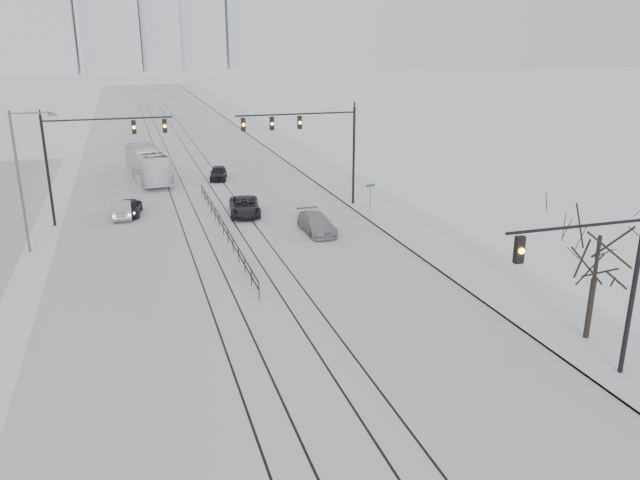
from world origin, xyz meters
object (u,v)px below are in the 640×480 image
Objects in this scene: traffic_mast_near at (602,275)px; sedan_nb_right at (317,224)px; sedan_nb_front at (245,206)px; bare_tree at (599,247)px; sedan_nb_far at (218,173)px; sedan_sb_outer at (122,209)px; box_truck at (148,165)px; sedan_sb_inner at (130,207)px.

sedan_nb_right is at bearing 101.09° from traffic_mast_near.
traffic_mast_near reaches higher than sedan_nb_front.
bare_tree is at bearing -59.60° from sedan_nb_front.
traffic_mast_near is at bearing -67.32° from sedan_nb_far.
sedan_nb_front reaches higher than sedan_sb_outer.
sedan_sb_outer reaches higher than sedan_nb_far.
sedan_sb_outer is at bearing 71.16° from box_truck.
sedan_sb_inner reaches higher than sedan_nb_front.
sedan_sb_outer is at bearing 175.03° from sedan_nb_front.
traffic_mast_near reaches higher than box_truck.
sedan_nb_right is at bearing -49.81° from sedan_nb_front.
box_truck reaches higher than sedan_nb_front.
bare_tree is 28.13m from sedan_nb_front.
box_truck is at bearing 108.73° from traffic_mast_near.
box_truck is at bearing 176.63° from sedan_nb_far.
box_truck is at bearing 120.81° from sedan_nb_front.
traffic_mast_near reaches higher than bare_tree.
box_truck reaches higher than sedan_sb_inner.
sedan_nb_far is 6.74m from box_truck.
bare_tree is (2.41, 3.00, -0.07)m from traffic_mast_near.
sedan_nb_right is 0.42× the size of box_truck.
bare_tree reaches higher than sedan_nb_far.
sedan_nb_front is (9.16, -2.05, 0.00)m from sedan_sb_outer.
sedan_sb_outer is 0.37× the size of box_truck.
box_truck is at bearing 114.49° from sedan_nb_right.
sedan_nb_front is 1.27× the size of sedan_nb_far.
bare_tree is 44.51m from box_truck.
bare_tree is at bearing 131.85° from sedan_sb_inner.
bare_tree is 34.46m from sedan_sb_inner.
sedan_nb_far is (-4.01, 19.71, -0.01)m from sedan_nb_right.
box_truck reaches higher than sedan_nb_far.
sedan_sb_inner is 12.83m from box_truck.
sedan_nb_front is (-8.37, 28.70, -3.88)m from traffic_mast_near.
sedan_nb_front is 13.50m from sedan_nb_far.
traffic_mast_near is 35.77m from sedan_sb_inner.
sedan_nb_front is 0.44× the size of box_truck.
sedan_nb_far is at bearing -120.34° from sedan_sb_inner.
box_truck is (-6.46, 1.70, 0.88)m from sedan_nb_far.
box_truck is at bearing -101.47° from sedan_sb_outer.
bare_tree reaches higher than sedan_sb_outer.
sedan_sb_inner is (-19.33, 28.27, -3.80)m from bare_tree.
sedan_nb_right is 1.20× the size of sedan_nb_far.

